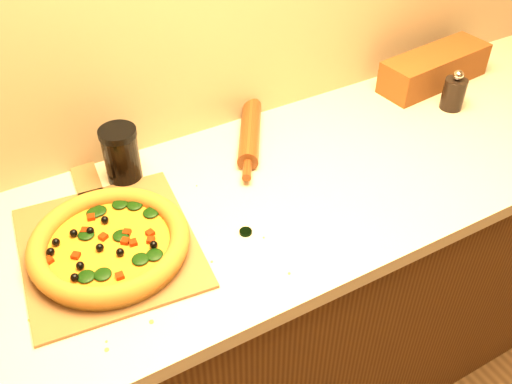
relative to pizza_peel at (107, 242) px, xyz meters
name	(u,v)px	position (x,y,z in m)	size (l,w,h in m)	color
cabinet	(252,315)	(0.36, -0.02, -0.47)	(2.80, 0.65, 0.86)	#44250E
countertop	(251,203)	(0.36, -0.02, -0.02)	(2.84, 0.68, 0.04)	beige
pizza_peel	(107,242)	(0.00, 0.00, 0.00)	(0.42, 0.58, 0.01)	brown
pizza	(110,244)	(0.00, -0.04, 0.03)	(0.35, 0.35, 0.05)	#AB7E2A
bottle_cap	(246,232)	(0.29, -0.13, 0.00)	(0.03, 0.03, 0.01)	black
pepper_grinder	(454,93)	(1.09, 0.04, 0.05)	(0.07, 0.07, 0.13)	black
rolling_pin	(250,132)	(0.48, 0.19, 0.02)	(0.23, 0.36, 0.06)	#5A270F
bread_bag	(434,68)	(1.14, 0.19, 0.05)	(0.38, 0.12, 0.10)	brown
dark_jar	(121,155)	(0.12, 0.20, 0.07)	(0.09, 0.09, 0.15)	black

